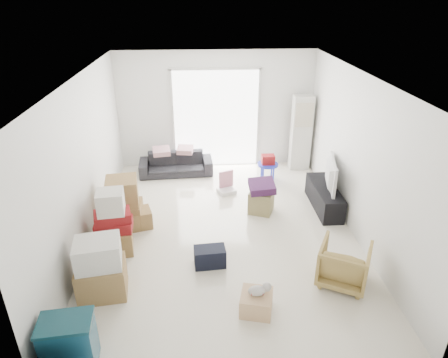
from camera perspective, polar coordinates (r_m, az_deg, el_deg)
room_shell at (r=6.52m, az=0.02°, el=2.59°), size 4.98×6.48×3.18m
sliding_door at (r=9.36m, az=-1.16°, el=9.12°), size 2.10×0.04×2.33m
ac_tower at (r=9.44m, az=10.94°, el=6.46°), size 0.45×0.30×1.75m
tv_console at (r=8.01m, az=14.13°, el=-2.53°), size 0.41×1.35×0.45m
television at (r=7.88m, az=14.35°, el=-0.68°), size 0.75×1.07×0.13m
sofa at (r=9.22m, az=-6.90°, el=2.63°), size 1.69×0.58×0.65m
pillow_left at (r=9.08m, az=-8.99°, el=4.77°), size 0.46×0.39×0.13m
pillow_right at (r=9.11m, az=-5.62°, el=4.97°), size 0.38×0.32×0.12m
armchair at (r=6.09m, az=16.80°, el=-11.30°), size 0.89×0.88×0.70m
storage_bins at (r=5.09m, az=-21.25°, el=-21.04°), size 0.62×0.46×0.66m
box_stack_a at (r=5.87m, az=-17.24°, el=-12.18°), size 0.71×0.62×0.87m
box_stack_b at (r=6.66m, az=-15.47°, el=-6.43°), size 0.63×0.61×1.08m
box_stack_c at (r=7.31m, az=-14.15°, el=-3.39°), size 0.63×0.60×0.92m
loose_box at (r=7.36m, az=-11.90°, el=-5.50°), size 0.49×0.49×0.33m
duffel_bag at (r=6.28m, az=-2.03°, el=-11.04°), size 0.50×0.33×0.31m
ottoman at (r=7.67m, az=5.33°, el=-3.20°), size 0.56×0.56×0.43m
blanket at (r=7.54m, az=5.42°, el=-1.31°), size 0.48×0.48×0.14m
kids_table at (r=8.86m, az=6.28°, el=2.34°), size 0.46×0.46×0.60m
toy_walker at (r=8.40m, az=0.34°, el=-1.09°), size 0.42×0.40×0.45m
wood_crate at (r=5.55m, az=4.64°, el=-17.17°), size 0.50×0.50×0.27m
plush_bunny at (r=5.42m, az=5.09°, el=-15.48°), size 0.31×0.17×0.16m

